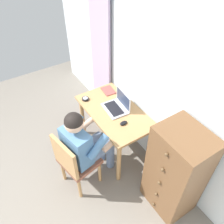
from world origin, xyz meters
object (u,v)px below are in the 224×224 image
laptop (118,105)px  desk (114,117)px  computer_mouse (124,123)px  notebook_pad (108,91)px  person_seated (85,143)px  desk_clock (85,99)px  chair (74,161)px  dresser (176,172)px

laptop → desk: bearing=-77.6°
computer_mouse → notebook_pad: size_ratio=0.48×
desk → notebook_pad: notebook_pad is taller
person_seated → computer_mouse: (0.04, 0.50, 0.08)m
desk → desk_clock: 0.47m
chair → dresser: bearing=46.0°
chair → desk_clock: 0.86m
dresser → computer_mouse: dresser is taller
desk → chair: 0.78m
laptop → chair: bearing=-71.3°
dresser → chair: 1.15m
desk → person_seated: (0.22, -0.54, 0.05)m
person_seated → laptop: (-0.23, 0.60, 0.12)m
laptop → notebook_pad: (-0.38, 0.10, -0.05)m
chair → laptop: 0.88m
desk_clock → desk: bearing=28.2°
computer_mouse → desk: bearing=168.6°
person_seated → computer_mouse: bearing=85.0°
dresser → computer_mouse: 0.81m
dresser → desk_clock: bearing=-167.8°
chair → notebook_pad: bearing=126.3°
computer_mouse → desk_clock: bearing=-168.3°
laptop → notebook_pad: size_ratio=1.71×
person_seated → laptop: bearing=111.2°
person_seated → desk: bearing=112.1°
desk → dresser: bearing=5.4°
notebook_pad → computer_mouse: bearing=-10.2°
desk → laptop: (-0.01, 0.06, 0.17)m
chair → computer_mouse: size_ratio=8.64×
computer_mouse → desk_clock: size_ratio=1.11×
person_seated → desk_clock: bearing=151.7°
dresser → notebook_pad: (-1.44, 0.06, 0.15)m
person_seated → notebook_pad: (-0.61, 0.70, 0.07)m
chair → notebook_pad: size_ratio=4.11×
desk_clock → person_seated: bearing=-28.3°
dresser → desk_clock: (-1.44, -0.31, 0.15)m
laptop → computer_mouse: (0.28, -0.10, -0.04)m
laptop → notebook_pad: 0.39m
dresser → person_seated: (-0.82, -0.64, 0.07)m
computer_mouse → notebook_pad: 0.68m
person_seated → laptop: 0.66m
desk_clock → computer_mouse: bearing=14.6°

